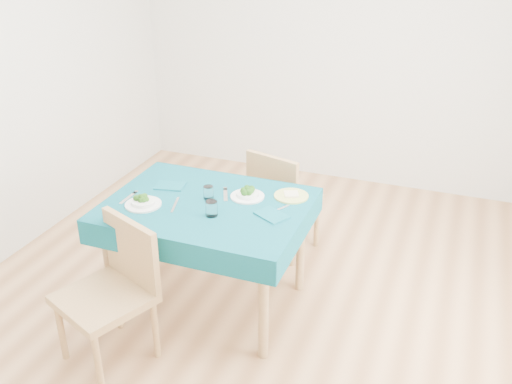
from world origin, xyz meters
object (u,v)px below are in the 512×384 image
(bowl_near, at_px, (143,200))
(bowl_far, at_px, (247,193))
(table, at_px, (209,255))
(chair_far, at_px, (287,186))
(chair_near, at_px, (101,275))
(side_plate, at_px, (291,196))

(bowl_near, height_order, bowl_far, bowl_near)
(table, bearing_deg, chair_far, 73.28)
(chair_near, distance_m, bowl_near, 0.58)
(chair_near, distance_m, bowl_far, 1.04)
(chair_near, height_order, bowl_far, chair_near)
(chair_far, xyz_separation_m, bowl_near, (-0.61, -1.01, 0.25))
(bowl_far, relative_size, side_plate, 0.98)
(chair_far, bearing_deg, bowl_far, 101.68)
(chair_near, bearing_deg, bowl_far, 81.12)
(chair_far, bearing_deg, chair_near, 85.14)
(table, distance_m, chair_near, 0.80)
(chair_near, relative_size, bowl_near, 5.15)
(chair_far, relative_size, bowl_near, 4.76)
(bowl_near, bearing_deg, side_plate, 28.18)
(chair_near, xyz_separation_m, side_plate, (0.79, 0.98, 0.18))
(bowl_far, xyz_separation_m, side_plate, (0.26, 0.11, -0.03))
(table, xyz_separation_m, bowl_far, (0.21, 0.17, 0.41))
(bowl_far, bearing_deg, chair_near, -121.53)
(bowl_far, bearing_deg, table, -140.38)
(table, xyz_separation_m, chair_far, (0.26, 0.85, 0.16))
(table, xyz_separation_m, side_plate, (0.47, 0.28, 0.38))
(bowl_near, bearing_deg, chair_far, 58.79)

